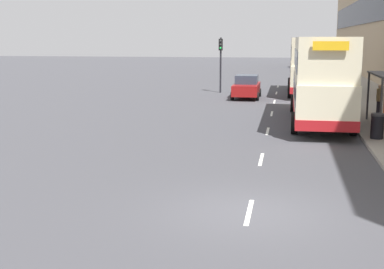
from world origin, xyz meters
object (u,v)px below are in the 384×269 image
car_1 (298,61)px  pedestrian_2 (379,100)px  car_0 (247,87)px  traffic_light_far_kerb (221,55)px  litter_bin (377,126)px  double_decker_bus_near (321,78)px  double_decker_bus_ahead (307,64)px

car_1 → pedestrian_2: (3.42, -52.04, 0.11)m
car_0 → traffic_light_far_kerb: bearing=-57.6°
car_1 → traffic_light_far_kerb: bearing=-99.6°
litter_bin → car_1: bearing=92.2°
pedestrian_2 → litter_bin: (-1.13, -6.76, -0.34)m
traffic_light_far_kerb → pedestrian_2: bearing=-51.1°
litter_bin → traffic_light_far_kerb: traffic_light_far_kerb is taller
double_decker_bus_near → traffic_light_far_kerb: (-6.88, 14.40, 0.64)m
double_decker_bus_near → car_1: double_decker_bus_near is taller
car_1 → double_decker_bus_ahead: bearing=-90.0°
double_decker_bus_near → litter_bin: (2.08, -4.86, -1.62)m
pedestrian_2 → litter_bin: 6.86m
double_decker_bus_ahead → traffic_light_far_kerb: (-6.69, -0.13, 0.64)m
car_0 → litter_bin: car_0 is taller
pedestrian_2 → litter_bin: size_ratio=1.63×
double_decker_bus_near → pedestrian_2: (3.21, 1.91, -1.27)m
car_1 → litter_bin: (2.29, -58.80, -0.23)m
car_0 → traffic_light_far_kerb: size_ratio=1.01×
traffic_light_far_kerb → car_0: bearing=-57.6°
double_decker_bus_ahead → double_decker_bus_near: bearing=-89.3°
litter_bin → car_0: bearing=113.0°
double_decker_bus_near → traffic_light_far_kerb: bearing=115.5°
car_1 → pedestrian_2: same height
double_decker_bus_near → car_1: (-0.21, 53.94, -1.38)m
car_0 → car_1: car_1 is taller
car_1 → litter_bin: size_ratio=3.95×
car_0 → pedestrian_2: 11.71m
pedestrian_2 → car_0: bearing=131.3°
double_decker_bus_near → double_decker_bus_ahead: bearing=90.7°
double_decker_bus_near → pedestrian_2: bearing=30.7°
double_decker_bus_near → traffic_light_far_kerb: size_ratio=2.64×
double_decker_bus_near → car_0: size_ratio=2.61×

